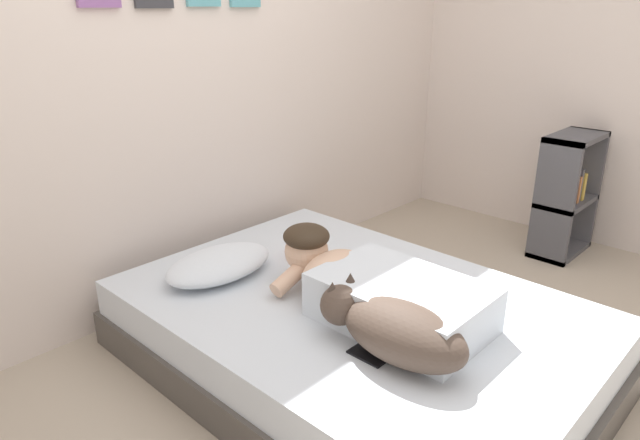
{
  "coord_description": "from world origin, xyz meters",
  "views": [
    {
      "loc": [
        -1.59,
        -0.88,
        1.46
      ],
      "look_at": [
        0.12,
        0.73,
        0.57
      ],
      "focal_mm": 31.82,
      "sensor_mm": 36.0,
      "label": 1
    }
  ],
  "objects_px": {
    "dog": "(395,329)",
    "cell_phone": "(368,356)",
    "person_lying": "(372,287)",
    "bookshelf": "(566,194)",
    "bed": "(354,333)",
    "coffee_cup": "(300,251)",
    "pillow": "(219,264)"
  },
  "relations": [
    {
      "from": "bed",
      "to": "dog",
      "type": "bearing_deg",
      "value": -120.96
    },
    {
      "from": "bed",
      "to": "dog",
      "type": "distance_m",
      "value": 0.49
    },
    {
      "from": "bookshelf",
      "to": "cell_phone",
      "type": "bearing_deg",
      "value": -176.49
    },
    {
      "from": "bed",
      "to": "coffee_cup",
      "type": "bearing_deg",
      "value": 72.97
    },
    {
      "from": "bed",
      "to": "dog",
      "type": "relative_size",
      "value": 3.39
    },
    {
      "from": "person_lying",
      "to": "coffee_cup",
      "type": "xyz_separation_m",
      "value": [
        0.16,
        0.57,
        -0.07
      ]
    },
    {
      "from": "bed",
      "to": "coffee_cup",
      "type": "distance_m",
      "value": 0.52
    },
    {
      "from": "pillow",
      "to": "dog",
      "type": "xyz_separation_m",
      "value": [
        0.03,
        -0.94,
        0.05
      ]
    },
    {
      "from": "pillow",
      "to": "bed",
      "type": "bearing_deg",
      "value": -67.75
    },
    {
      "from": "person_lying",
      "to": "dog",
      "type": "distance_m",
      "value": 0.31
    },
    {
      "from": "dog",
      "to": "bookshelf",
      "type": "bearing_deg",
      "value": 5.28
    },
    {
      "from": "bed",
      "to": "cell_phone",
      "type": "distance_m",
      "value": 0.44
    },
    {
      "from": "person_lying",
      "to": "bookshelf",
      "type": "relative_size",
      "value": 1.23
    },
    {
      "from": "person_lying",
      "to": "cell_phone",
      "type": "xyz_separation_m",
      "value": [
        -0.26,
        -0.19,
        -0.1
      ]
    },
    {
      "from": "bed",
      "to": "bookshelf",
      "type": "height_order",
      "value": "bookshelf"
    },
    {
      "from": "pillow",
      "to": "person_lying",
      "type": "height_order",
      "value": "person_lying"
    },
    {
      "from": "pillow",
      "to": "bookshelf",
      "type": "distance_m",
      "value": 2.18
    },
    {
      "from": "dog",
      "to": "cell_phone",
      "type": "bearing_deg",
      "value": 140.37
    },
    {
      "from": "bed",
      "to": "coffee_cup",
      "type": "height_order",
      "value": "coffee_cup"
    },
    {
      "from": "pillow",
      "to": "coffee_cup",
      "type": "relative_size",
      "value": 4.16
    },
    {
      "from": "cell_phone",
      "to": "pillow",
      "type": "bearing_deg",
      "value": 87.45
    },
    {
      "from": "pillow",
      "to": "coffee_cup",
      "type": "xyz_separation_m",
      "value": [
        0.38,
        -0.13,
        -0.02
      ]
    },
    {
      "from": "coffee_cup",
      "to": "bookshelf",
      "type": "relative_size",
      "value": 0.17
    },
    {
      "from": "bed",
      "to": "pillow",
      "type": "relative_size",
      "value": 3.74
    },
    {
      "from": "dog",
      "to": "cell_phone",
      "type": "height_order",
      "value": "dog"
    },
    {
      "from": "pillow",
      "to": "person_lying",
      "type": "distance_m",
      "value": 0.73
    },
    {
      "from": "cell_phone",
      "to": "bookshelf",
      "type": "xyz_separation_m",
      "value": [
        2.09,
        0.13,
        0.06
      ]
    },
    {
      "from": "bed",
      "to": "bookshelf",
      "type": "distance_m",
      "value": 1.83
    },
    {
      "from": "person_lying",
      "to": "cell_phone",
      "type": "bearing_deg",
      "value": -143.91
    },
    {
      "from": "bookshelf",
      "to": "bed",
      "type": "bearing_deg",
      "value": 174.78
    },
    {
      "from": "bed",
      "to": "pillow",
      "type": "xyz_separation_m",
      "value": [
        -0.24,
        0.59,
        0.22
      ]
    },
    {
      "from": "person_lying",
      "to": "dog",
      "type": "xyz_separation_m",
      "value": [
        -0.19,
        -0.25,
        -0.0
      ]
    }
  ]
}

